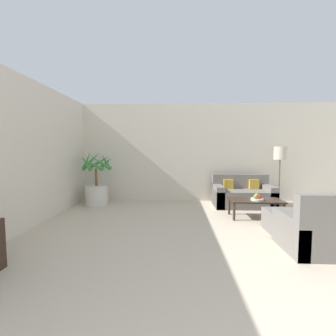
# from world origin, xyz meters

# --- Properties ---
(wall_back) EXTENTS (8.76, 0.06, 2.70)m
(wall_back) POSITION_xyz_m (0.00, 6.69, 1.35)
(wall_back) COLOR beige
(wall_back) RESTS_ON ground_plane
(potted_palm) EXTENTS (0.88, 0.89, 1.42)m
(potted_palm) POSITION_xyz_m (-3.04, 6.07, 0.46)
(potted_palm) COLOR beige
(potted_palm) RESTS_ON ground_plane
(sofa_loveseat) EXTENTS (1.45, 0.79, 0.79)m
(sofa_loveseat) POSITION_xyz_m (0.71, 6.10, 0.27)
(sofa_loveseat) COLOR slate
(sofa_loveseat) RESTS_ON ground_plane
(floor_lamp) EXTENTS (0.31, 0.31, 1.51)m
(floor_lamp) POSITION_xyz_m (1.68, 6.26, 1.27)
(floor_lamp) COLOR brown
(floor_lamp) RESTS_ON ground_plane
(coffee_table) EXTENTS (1.08, 0.52, 0.38)m
(coffee_table) POSITION_xyz_m (0.69, 5.11, 0.33)
(coffee_table) COLOR #38281E
(coffee_table) RESTS_ON ground_plane
(fruit_bowl) EXTENTS (0.26, 0.26, 0.04)m
(fruit_bowl) POSITION_xyz_m (0.70, 5.04, 0.40)
(fruit_bowl) COLOR beige
(fruit_bowl) RESTS_ON coffee_table
(apple_red) EXTENTS (0.07, 0.07, 0.07)m
(apple_red) POSITION_xyz_m (0.74, 5.01, 0.46)
(apple_red) COLOR red
(apple_red) RESTS_ON fruit_bowl
(apple_green) EXTENTS (0.08, 0.08, 0.08)m
(apple_green) POSITION_xyz_m (0.65, 5.01, 0.47)
(apple_green) COLOR olive
(apple_green) RESTS_ON fruit_bowl
(orange_fruit) EXTENTS (0.09, 0.09, 0.09)m
(orange_fruit) POSITION_xyz_m (0.71, 5.12, 0.47)
(orange_fruit) COLOR orange
(orange_fruit) RESTS_ON fruit_bowl
(armchair) EXTENTS (0.86, 0.78, 0.86)m
(armchair) POSITION_xyz_m (0.98, 3.51, 0.28)
(armchair) COLOR slate
(armchair) RESTS_ON ground_plane
(ottoman) EXTENTS (0.61, 0.55, 0.37)m
(ottoman) POSITION_xyz_m (0.91, 4.28, 0.19)
(ottoman) COLOR slate
(ottoman) RESTS_ON ground_plane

